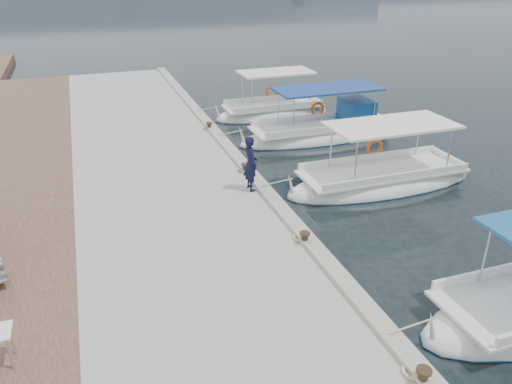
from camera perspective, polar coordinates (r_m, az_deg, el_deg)
ground at (r=12.45m, az=9.84°, el=-10.89°), size 400.00×400.00×0.00m
concrete_quay at (r=15.51m, az=-8.85°, el=-1.95°), size 6.00×40.00×0.50m
quay_curb at (r=16.02m, az=0.86°, el=0.51°), size 0.44×40.00×0.12m
cobblestone_strip at (r=15.60m, az=-27.20°, el=-4.53°), size 4.00×40.00×0.50m
fishing_caique_c at (r=18.01m, az=14.10°, el=1.11°), size 7.14×2.33×2.83m
fishing_caique_d at (r=22.41m, az=7.66°, el=6.63°), size 7.60×2.25×2.83m
fishing_caique_e at (r=25.39m, az=1.92°, el=8.93°), size 5.96×2.10×2.83m
mooring_bollards at (r=13.04m, az=5.60°, el=-5.14°), size 0.28×20.28×0.33m
fisherman at (r=15.70m, az=-0.61°, el=3.28°), size 0.44×0.66×1.78m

